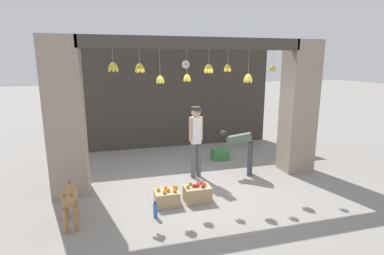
# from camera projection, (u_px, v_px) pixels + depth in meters

# --- Properties ---
(ground_plane) EXTENTS (60.00, 60.00, 0.00)m
(ground_plane) POSITION_uv_depth(u_px,v_px,m) (198.00, 185.00, 6.56)
(ground_plane) COLOR gray
(shop_back_wall) EXTENTS (6.51, 0.12, 3.13)m
(shop_back_wall) POSITION_uv_depth(u_px,v_px,m) (169.00, 97.00, 9.23)
(shop_back_wall) COLOR #38332D
(shop_back_wall) RESTS_ON ground_plane
(shop_pillar_left) EXTENTS (0.70, 0.60, 3.13)m
(shop_pillar_left) POSITION_uv_depth(u_px,v_px,m) (66.00, 118.00, 5.83)
(shop_pillar_left) COLOR gray
(shop_pillar_left) RESTS_ON ground_plane
(shop_pillar_right) EXTENTS (0.70, 0.60, 3.13)m
(shop_pillar_right) POSITION_uv_depth(u_px,v_px,m) (299.00, 108.00, 7.17)
(shop_pillar_right) COLOR gray
(shop_pillar_right) RESTS_ON ground_plane
(storefront_awning) EXTENTS (4.61, 0.29, 0.95)m
(storefront_awning) POSITION_uv_depth(u_px,v_px,m) (196.00, 47.00, 6.03)
(storefront_awning) COLOR #3D3833
(dog) EXTENTS (0.33, 0.96, 0.72)m
(dog) POSITION_uv_depth(u_px,v_px,m) (69.00, 197.00, 4.84)
(dog) COLOR #9E7042
(dog) RESTS_ON ground_plane
(shopkeeper) EXTENTS (0.34, 0.28, 1.66)m
(shopkeeper) POSITION_uv_depth(u_px,v_px,m) (196.00, 136.00, 6.81)
(shopkeeper) COLOR #56565B
(shopkeeper) RESTS_ON ground_plane
(worker_stooping) EXTENTS (0.73, 0.56, 1.04)m
(worker_stooping) POSITION_uv_depth(u_px,v_px,m) (241.00, 146.00, 7.06)
(worker_stooping) COLOR #424247
(worker_stooping) RESTS_ON ground_plane
(fruit_crate_oranges) EXTENTS (0.45, 0.38, 0.34)m
(fruit_crate_oranges) POSITION_uv_depth(u_px,v_px,m) (167.00, 197.00, 5.63)
(fruit_crate_oranges) COLOR tan
(fruit_crate_oranges) RESTS_ON ground_plane
(fruit_crate_apples) EXTENTS (0.51, 0.35, 0.36)m
(fruit_crate_apples) POSITION_uv_depth(u_px,v_px,m) (197.00, 193.00, 5.78)
(fruit_crate_apples) COLOR tan
(fruit_crate_apples) RESTS_ON ground_plane
(produce_box_green) EXTENTS (0.43, 0.36, 0.29)m
(produce_box_green) POSITION_uv_depth(u_px,v_px,m) (220.00, 154.00, 8.23)
(produce_box_green) COLOR #387A42
(produce_box_green) RESTS_ON ground_plane
(water_bottle) EXTENTS (0.07, 0.07, 0.30)m
(water_bottle) POSITION_uv_depth(u_px,v_px,m) (155.00, 210.00, 5.17)
(water_bottle) COLOR #2D60AD
(water_bottle) RESTS_ON ground_plane
(wall_clock) EXTENTS (0.26, 0.03, 0.26)m
(wall_clock) POSITION_uv_depth(u_px,v_px,m) (186.00, 64.00, 9.07)
(wall_clock) COLOR black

